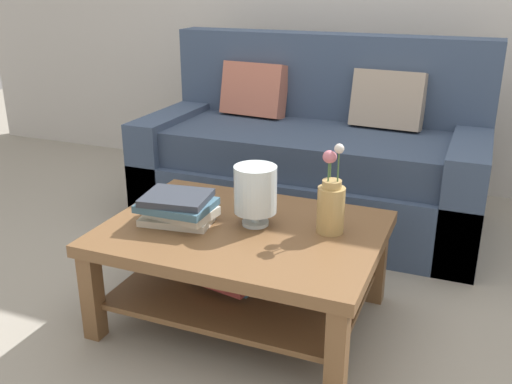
{
  "coord_description": "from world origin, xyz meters",
  "views": [
    {
      "loc": [
        0.85,
        -2.32,
        1.38
      ],
      "look_at": [
        -0.0,
        -0.22,
        0.52
      ],
      "focal_mm": 40.31,
      "sensor_mm": 36.0,
      "label": 1
    }
  ],
  "objects_px": {
    "book_stack_main": "(178,208)",
    "flower_pitcher": "(331,203)",
    "glass_hurricane_vase": "(255,191)",
    "coffee_table": "(241,253)",
    "couch": "(313,159)"
  },
  "relations": [
    {
      "from": "book_stack_main",
      "to": "flower_pitcher",
      "type": "bearing_deg",
      "value": 14.2
    },
    {
      "from": "glass_hurricane_vase",
      "to": "coffee_table",
      "type": "bearing_deg",
      "value": -133.49
    },
    {
      "from": "couch",
      "to": "coffee_table",
      "type": "distance_m",
      "value": 1.18
    },
    {
      "from": "couch",
      "to": "coffee_table",
      "type": "xyz_separation_m",
      "value": [
        0.05,
        -1.18,
        -0.06
      ]
    },
    {
      "from": "flower_pitcher",
      "to": "couch",
      "type": "bearing_deg",
      "value": 110.07
    },
    {
      "from": "couch",
      "to": "glass_hurricane_vase",
      "type": "relative_size",
      "value": 7.73
    },
    {
      "from": "coffee_table",
      "to": "flower_pitcher",
      "type": "distance_m",
      "value": 0.43
    },
    {
      "from": "coffee_table",
      "to": "glass_hurricane_vase",
      "type": "xyz_separation_m",
      "value": [
        0.04,
        0.05,
        0.26
      ]
    },
    {
      "from": "glass_hurricane_vase",
      "to": "book_stack_main",
      "type": "bearing_deg",
      "value": -160.82
    },
    {
      "from": "couch",
      "to": "book_stack_main",
      "type": "distance_m",
      "value": 1.26
    },
    {
      "from": "flower_pitcher",
      "to": "glass_hurricane_vase",
      "type": "bearing_deg",
      "value": -171.0
    },
    {
      "from": "couch",
      "to": "flower_pitcher",
      "type": "xyz_separation_m",
      "value": [
        0.4,
        -1.08,
        0.18
      ]
    },
    {
      "from": "glass_hurricane_vase",
      "to": "couch",
      "type": "bearing_deg",
      "value": 94.8
    },
    {
      "from": "coffee_table",
      "to": "glass_hurricane_vase",
      "type": "height_order",
      "value": "glass_hurricane_vase"
    },
    {
      "from": "flower_pitcher",
      "to": "book_stack_main",
      "type": "bearing_deg",
      "value": -165.8
    }
  ]
}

